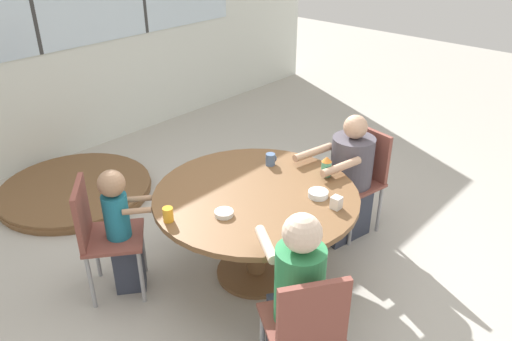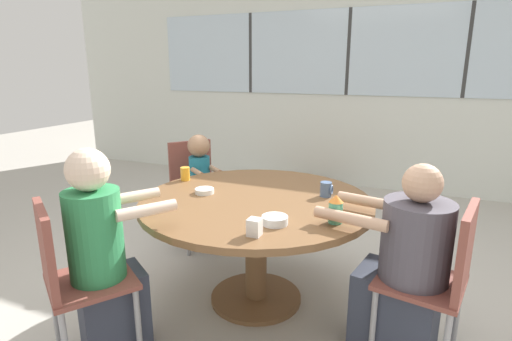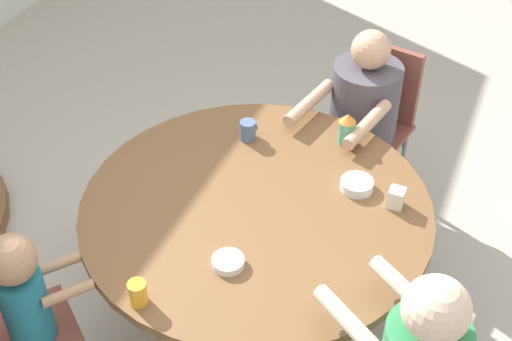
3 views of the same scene
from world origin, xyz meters
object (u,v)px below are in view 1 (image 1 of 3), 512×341
object	(u,v)px
person_toddler	(122,232)
juice_glass	(168,214)
chair_for_man_blue_shirt	(306,325)
coffee_mug	(271,159)
chair_for_woman_green_shirt	(362,171)
chair_for_toddler	(99,229)
person_man_blue_shirt	(296,304)
bowl_cereal	(224,213)
sippy_cup	(326,166)
bowl_white_shallow	(318,194)
milk_carton_small	(336,203)
person_woman_green_shirt	(346,184)
folded_table_stack	(76,190)

from	to	relation	value
person_toddler	juice_glass	xyz separation A→B (m)	(0.11, -0.40, 0.27)
chair_for_man_blue_shirt	coffee_mug	size ratio (longest dim) A/B	9.43
chair_for_woman_green_shirt	chair_for_toddler	world-z (taller)	same
chair_for_woman_green_shirt	chair_for_toddler	bearing A→B (deg)	76.63
person_man_blue_shirt	person_toddler	world-z (taller)	person_man_blue_shirt
bowl_cereal	sippy_cup	bearing A→B (deg)	-11.20
chair_for_toddler	bowl_cereal	bearing A→B (deg)	73.93
coffee_mug	bowl_white_shallow	bearing A→B (deg)	-104.35
chair_for_woman_green_shirt	chair_for_toddler	size ratio (longest dim) A/B	1.00
person_man_blue_shirt	bowl_cereal	world-z (taller)	person_man_blue_shirt
chair_for_man_blue_shirt	person_man_blue_shirt	distance (m)	0.16
sippy_cup	bowl_cereal	size ratio (longest dim) A/B	1.26
chair_for_man_blue_shirt	coffee_mug	bearing A→B (deg)	81.79
coffee_mug	milk_carton_small	xyz separation A→B (m)	(-0.18, -0.73, -0.00)
juice_glass	bowl_cereal	xyz separation A→B (m)	(0.28, -0.22, -0.03)
chair_for_woman_green_shirt	person_woman_green_shirt	xyz separation A→B (m)	(-0.17, 0.03, -0.06)
milk_carton_small	bowl_cereal	distance (m)	0.75
person_woman_green_shirt	bowl_white_shallow	size ratio (longest dim) A/B	7.68
juice_glass	milk_carton_small	size ratio (longest dim) A/B	1.12
person_woman_green_shirt	coffee_mug	world-z (taller)	person_woman_green_shirt
coffee_mug	bowl_cereal	bearing A→B (deg)	-162.00
chair_for_toddler	bowl_white_shallow	distance (m)	1.53
person_toddler	chair_for_man_blue_shirt	bearing A→B (deg)	43.22
coffee_mug	bowl_cereal	world-z (taller)	coffee_mug
person_woman_green_shirt	person_toddler	size ratio (longest dim) A/B	1.09
person_woman_green_shirt	bowl_cereal	world-z (taller)	person_woman_green_shirt
chair_for_toddler	milk_carton_small	world-z (taller)	chair_for_toddler
chair_for_toddler	person_man_blue_shirt	world-z (taller)	person_man_blue_shirt
folded_table_stack	chair_for_woman_green_shirt	bearing A→B (deg)	-59.27
chair_for_toddler	juice_glass	world-z (taller)	chair_for_toddler
person_man_blue_shirt	coffee_mug	world-z (taller)	person_man_blue_shirt
milk_carton_small	folded_table_stack	xyz separation A→B (m)	(-0.52, 2.63, -0.71)
person_man_blue_shirt	person_woman_green_shirt	bearing A→B (deg)	56.46
person_woman_green_shirt	chair_for_toddler	bearing A→B (deg)	75.47
person_man_blue_shirt	coffee_mug	xyz separation A→B (m)	(0.92, 0.98, 0.23)
chair_for_man_blue_shirt	person_toddler	world-z (taller)	person_toddler
juice_glass	bowl_white_shallow	distance (m)	1.03
person_woman_green_shirt	coffee_mug	size ratio (longest dim) A/B	11.33
folded_table_stack	bowl_cereal	bearing A→B (deg)	-91.24
chair_for_toddler	sippy_cup	size ratio (longest dim) A/B	5.70
person_toddler	folded_table_stack	distance (m)	1.65
bowl_cereal	person_woman_green_shirt	bearing A→B (deg)	-6.60
person_man_blue_shirt	bowl_cereal	bearing A→B (deg)	110.84
chair_for_woman_green_shirt	bowl_cereal	xyz separation A→B (m)	(-1.42, 0.18, 0.19)
bowl_white_shallow	juice_glass	bearing A→B (deg)	149.05
chair_for_toddler	coffee_mug	xyz separation A→B (m)	(1.26, -0.47, 0.23)
person_toddler	milk_carton_small	xyz separation A→B (m)	(0.96, -1.11, 0.26)
sippy_cup	juice_glass	bearing A→B (deg)	161.51
sippy_cup	folded_table_stack	size ratio (longest dim) A/B	0.11
chair_for_toddler	coffee_mug	bearing A→B (deg)	107.64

